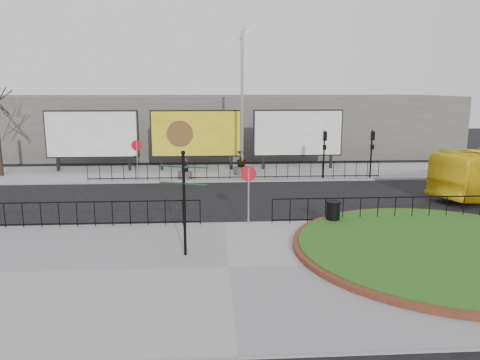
{
  "coord_description": "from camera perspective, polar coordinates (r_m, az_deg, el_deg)",
  "views": [
    {
      "loc": [
        -0.53,
        -19.03,
        5.74
      ],
      "look_at": [
        0.8,
        1.98,
        1.54
      ],
      "focal_mm": 35.0,
      "sensor_mm": 36.0,
      "label": 1
    }
  ],
  "objects": [
    {
      "name": "speed_sign_far",
      "position": [
        29.04,
        -12.46,
        3.44
      ],
      "size": [
        0.64,
        0.07,
        2.47
      ],
      "color": "gray",
      "rests_on": "pavement_far"
    },
    {
      "name": "ground",
      "position": [
        19.88,
        -1.94,
        -5.5
      ],
      "size": [
        90.0,
        90.0,
        0.0
      ],
      "primitive_type": "plane",
      "color": "black",
      "rests_on": "ground"
    },
    {
      "name": "fingerpost_sign",
      "position": [
        15.62,
        -6.84,
        -1.58
      ],
      "size": [
        1.65,
        0.8,
        3.59
      ],
      "rotation": [
        0.0,
        0.0,
        -0.4
      ],
      "color": "black",
      "rests_on": "pavement_near"
    },
    {
      "name": "railing_near_left",
      "position": [
        20.16,
        -19.27,
        -3.93
      ],
      "size": [
        10.0,
        0.1,
        1.1
      ],
      "primitive_type": null,
      "color": "black",
      "rests_on": "pavement_near"
    },
    {
      "name": "billboard_left",
      "position": [
        33.13,
        -17.6,
        5.31
      ],
      "size": [
        6.2,
        0.31,
        4.1
      ],
      "color": "black",
      "rests_on": "pavement_far"
    },
    {
      "name": "signal_pole_a",
      "position": [
        29.45,
        10.25,
        4.0
      ],
      "size": [
        0.22,
        0.26,
        3.0
      ],
      "color": "black",
      "rests_on": "pavement_far"
    },
    {
      "name": "pavement_far",
      "position": [
        31.55,
        -2.59,
        0.89
      ],
      "size": [
        44.0,
        6.0,
        0.12
      ],
      "primitive_type": "cube",
      "color": "gray",
      "rests_on": "ground"
    },
    {
      "name": "railing_near_right",
      "position": [
        20.64,
        16.45,
        -3.41
      ],
      "size": [
        9.0,
        0.1,
        1.1
      ],
      "primitive_type": null,
      "color": "black",
      "rests_on": "pavement_near"
    },
    {
      "name": "grass_lawn",
      "position": [
        17.91,
        23.46,
        -7.6
      ],
      "size": [
        10.0,
        10.0,
        0.22
      ],
      "primitive_type": "cylinder",
      "color": "#265015",
      "rests_on": "pavement_near"
    },
    {
      "name": "planter_a",
      "position": [
        29.22,
        -6.71,
        1.06
      ],
      "size": [
        0.9,
        0.9,
        1.34
      ],
      "color": "#4C4C4F",
      "rests_on": "pavement_far"
    },
    {
      "name": "pavement_near",
      "position": [
        15.15,
        -1.37,
        -10.74
      ],
      "size": [
        30.0,
        10.0,
        0.12
      ],
      "primitive_type": "cube",
      "color": "gray",
      "rests_on": "ground"
    },
    {
      "name": "building_backdrop",
      "position": [
        41.16,
        -2.89,
        6.75
      ],
      "size": [
        40.0,
        10.0,
        5.0
      ],
      "primitive_type": "cube",
      "color": "#67615A",
      "rests_on": "ground"
    },
    {
      "name": "litter_bin",
      "position": [
        19.78,
        11.28,
        -3.94
      ],
      "size": [
        0.6,
        0.6,
        0.99
      ],
      "color": "black",
      "rests_on": "pavement_near"
    },
    {
      "name": "planter_b",
      "position": [
        30.51,
        0.16,
        1.83
      ],
      "size": [
        0.97,
        0.97,
        1.59
      ],
      "color": "#4C4C4F",
      "rests_on": "pavement_far"
    },
    {
      "name": "billboard_mid",
      "position": [
        32.17,
        -5.35,
        5.62
      ],
      "size": [
        6.2,
        0.31,
        4.1
      ],
      "color": "black",
      "rests_on": "pavement_far"
    },
    {
      "name": "brick_edge",
      "position": [
        17.92,
        23.45,
        -7.66
      ],
      "size": [
        10.4,
        10.4,
        0.18
      ],
      "primitive_type": "cylinder",
      "color": "brown",
      "rests_on": "pavement_near"
    },
    {
      "name": "signal_pole_b",
      "position": [
        30.31,
        15.78,
        3.95
      ],
      "size": [
        0.22,
        0.26,
        3.0
      ],
      "color": "black",
      "rests_on": "pavement_far"
    },
    {
      "name": "billboard_right",
      "position": [
        32.72,
        7.06,
        5.68
      ],
      "size": [
        6.2,
        0.31,
        4.1
      ],
      "color": "black",
      "rests_on": "pavement_far"
    },
    {
      "name": "speed_sign_near",
      "position": [
        19.09,
        1.06,
        -0.28
      ],
      "size": [
        0.64,
        0.07,
        2.47
      ],
      "color": "gray",
      "rests_on": "pavement_near"
    },
    {
      "name": "railing_far",
      "position": [
        28.82,
        -0.51,
        1.15
      ],
      "size": [
        18.0,
        0.1,
        1.1
      ],
      "primitive_type": null,
      "color": "black",
      "rests_on": "pavement_far"
    },
    {
      "name": "lamp_post",
      "position": [
        30.11,
        0.27,
        9.54
      ],
      "size": [
        0.74,
        0.18,
        9.23
      ],
      "color": "gray",
      "rests_on": "pavement_far"
    }
  ]
}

